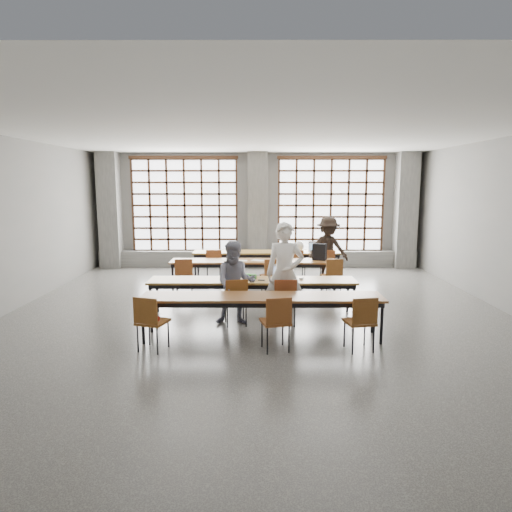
{
  "coord_description": "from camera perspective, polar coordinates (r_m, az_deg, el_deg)",
  "views": [
    {
      "loc": [
        -0.01,
        -8.68,
        2.57
      ],
      "look_at": [
        -0.04,
        0.4,
        1.12
      ],
      "focal_mm": 32.0,
      "sensor_mm": 36.0,
      "label": 1
    }
  ],
  "objects": [
    {
      "name": "wall_back",
      "position": [
        14.2,
        0.21,
        5.75
      ],
      "size": [
        10.0,
        0.0,
        10.0
      ],
      "primitive_type": "plane",
      "rotation": [
        1.57,
        0.0,
        0.0
      ],
      "color": "slate",
      "rests_on": "floor"
    },
    {
      "name": "window_right",
      "position": [
        14.3,
        9.32,
        6.25
      ],
      "size": [
        3.32,
        0.12,
        3.0
      ],
      "color": "white",
      "rests_on": "wall_back"
    },
    {
      "name": "green_box",
      "position": [
        8.92,
        -0.79,
        -2.55
      ],
      "size": [
        0.27,
        0.16,
        0.09
      ],
      "primitive_type": "cube",
      "rotation": [
        0.0,
        0.0,
        -0.31
      ],
      "color": "#31852B",
      "rests_on": "desk_row_c"
    },
    {
      "name": "wall_front",
      "position": [
        3.28,
        0.36,
        -5.38
      ],
      "size": [
        10.0,
        0.0,
        10.0
      ],
      "primitive_type": "plane",
      "rotation": [
        -1.57,
        0.0,
        0.0
      ],
      "color": "slate",
      "rests_on": "floor"
    },
    {
      "name": "column_right",
      "position": [
        14.64,
        18.2,
        5.4
      ],
      "size": [
        0.6,
        0.55,
        3.5
      ],
      "primitive_type": "cube",
      "color": "#50504E",
      "rests_on": "floor"
    },
    {
      "name": "chair_front_left",
      "position": [
        8.29,
        -2.51,
        -5.15
      ],
      "size": [
        0.48,
        0.49,
        0.88
      ],
      "color": "brown",
      "rests_on": "floor"
    },
    {
      "name": "chair_near_right",
      "position": [
        7.2,
        13.06,
        -7.57
      ],
      "size": [
        0.49,
        0.49,
        0.88
      ],
      "color": "brown",
      "rests_on": "floor"
    },
    {
      "name": "column_mid",
      "position": [
        13.92,
        0.21,
        5.68
      ],
      "size": [
        0.6,
        0.55,
        3.5
      ],
      "primitive_type": "cube",
      "color": "#50504E",
      "rests_on": "floor"
    },
    {
      "name": "desk_row_d",
      "position": [
        7.6,
        0.76,
        -5.46
      ],
      "size": [
        4.0,
        0.7,
        0.73
      ],
      "color": "brown",
      "rests_on": "floor"
    },
    {
      "name": "chair_mid_left",
      "position": [
        10.58,
        -8.98,
        -2.13
      ],
      "size": [
        0.47,
        0.47,
        0.88
      ],
      "color": "maroon",
      "rests_on": "floor"
    },
    {
      "name": "desk_row_c",
      "position": [
        8.86,
        -0.47,
        -3.36
      ],
      "size": [
        4.0,
        0.7,
        0.73
      ],
      "color": "brown",
      "rests_on": "floor"
    },
    {
      "name": "laptop_back",
      "position": [
        12.66,
        7.43,
        0.91
      ],
      "size": [
        0.37,
        0.31,
        0.26
      ],
      "color": "silver",
      "rests_on": "desk_row_a"
    },
    {
      "name": "desk_row_a",
      "position": [
        12.48,
        1.32,
        0.27
      ],
      "size": [
        4.0,
        0.7,
        0.73
      ],
      "color": "brown",
      "rests_on": "floor"
    },
    {
      "name": "chair_back_mid",
      "position": [
        11.92,
        5.12,
        -0.8
      ],
      "size": [
        0.52,
        0.52,
        0.88
      ],
      "color": "brown",
      "rests_on": "floor"
    },
    {
      "name": "paper_sheet_a",
      "position": [
        11.1,
        -3.4,
        -0.49
      ],
      "size": [
        0.36,
        0.33,
        0.0
      ],
      "primitive_type": "cube",
      "rotation": [
        0.0,
        0.0,
        0.5
      ],
      "color": "white",
      "rests_on": "desk_row_b"
    },
    {
      "name": "student_back",
      "position": [
        12.09,
        8.98,
        0.81
      ],
      "size": [
        1.23,
        0.89,
        1.72
      ],
      "primitive_type": "imported",
      "rotation": [
        0.0,
        0.0,
        0.24
      ],
      "color": "black",
      "rests_on": "floor"
    },
    {
      "name": "floor",
      "position": [
        9.05,
        0.23,
        -7.43
      ],
      "size": [
        11.0,
        11.0,
        0.0
      ],
      "primitive_type": "plane",
      "color": "#484845",
      "rests_on": "ground"
    },
    {
      "name": "mouse",
      "position": [
        8.86,
        5.69,
        -2.84
      ],
      "size": [
        0.11,
        0.09,
        0.04
      ],
      "primitive_type": "ellipsoid",
      "rotation": [
        0.0,
        0.0,
        -0.29
      ],
      "color": "silver",
      "rests_on": "desk_row_c"
    },
    {
      "name": "chair_back_right",
      "position": [
        12.02,
        8.94,
        -0.79
      ],
      "size": [
        0.51,
        0.51,
        0.88
      ],
      "color": "maroon",
      "rests_on": "floor"
    },
    {
      "name": "chair_front_right",
      "position": [
        8.29,
        3.66,
        -5.15
      ],
      "size": [
        0.42,
        0.43,
        0.88
      ],
      "color": "maroon",
      "rests_on": "floor"
    },
    {
      "name": "chair_mid_right",
      "position": [
        10.59,
        9.54,
        -2.14
      ],
      "size": [
        0.49,
        0.5,
        0.88
      ],
      "color": "brown",
      "rests_on": "floor"
    },
    {
      "name": "backpack",
      "position": [
        11.15,
        7.94,
        0.52
      ],
      "size": [
        0.37,
        0.3,
        0.4
      ],
      "primitive_type": "cube",
      "rotation": [
        0.0,
        0.0,
        -0.38
      ],
      "color": "black",
      "rests_on": "desk_row_b"
    },
    {
      "name": "column_left",
      "position": [
        14.63,
        -17.79,
        5.42
      ],
      "size": [
        0.6,
        0.55,
        3.5
      ],
      "primitive_type": "cube",
      "color": "#50504E",
      "rests_on": "floor"
    },
    {
      "name": "student_male",
      "position": [
        8.33,
        3.63,
        -2.23
      ],
      "size": [
        0.73,
        0.52,
        1.88
      ],
      "primitive_type": "imported",
      "rotation": [
        0.0,
        0.0,
        -0.1
      ],
      "color": "white",
      "rests_on": "floor"
    },
    {
      "name": "paper_sheet_b",
      "position": [
        10.99,
        -1.87,
        -0.58
      ],
      "size": [
        0.31,
        0.22,
        0.0
      ],
      "primitive_type": "cube",
      "rotation": [
        0.0,
        0.0,
        -0.04
      ],
      "color": "white",
      "rests_on": "desk_row_b"
    },
    {
      "name": "window_left",
      "position": [
        14.29,
        -8.9,
        6.26
      ],
      "size": [
        3.32,
        0.12,
        3.0
      ],
      "color": "white",
      "rests_on": "wall_back"
    },
    {
      "name": "ceiling",
      "position": [
        8.73,
        0.24,
        15.18
      ],
      "size": [
        11.0,
        11.0,
        0.0
      ],
      "primitive_type": "plane",
      "rotation": [
        3.14,
        0.0,
        0.0
      ],
      "color": "silver",
      "rests_on": "floor"
    },
    {
      "name": "red_pouch",
      "position": [
        7.29,
        -12.8,
        -7.65
      ],
      "size": [
        0.21,
        0.12,
        0.06
      ],
      "primitive_type": "cube",
      "rotation": [
        0.0,
        0.0,
        -0.2
      ],
      "color": "maroon",
      "rests_on": "chair_near_left"
    },
    {
      "name": "student_female",
      "position": [
        8.36,
        -2.57,
        -3.37
      ],
      "size": [
        0.76,
        0.6,
        1.54
      ],
      "primitive_type": "imported",
      "rotation": [
        0.0,
        0.0,
        0.02
      ],
      "color": "#171C46",
      "rests_on": "floor"
    },
    {
      "name": "paper_sheet_c",
      "position": [
        11.03,
        0.21,
        -0.53
      ],
      "size": [
        0.35,
        0.3,
        0.0
      ],
      "primitive_type": "cube",
      "rotation": [
        0.0,
        0.0,
        -0.37
      ],
      "color": "white",
      "rests_on": "desk_row_b"
    },
    {
      "name": "chair_mid_centre",
      "position": [
        10.46,
        1.96,
        -2.16
      ],
      "size": [
        0.5,
        0.51,
        0.88
      ],
      "color": "brown",
      "rests_on": "floor"
    },
    {
      "name": "desk_row_b",
      "position": [
        11.04,
        -0.31,
        -0.87
      ],
      "size": [
        4.0,
        0.7,
        0.73
      ],
      "color": "brown",
      "rests_on": "floor"
    },
    {
      "name": "plastic_bag",
      "position": [
        12.55,
        5.44,
        1.24
      ],
      "size": [
        0.32,
        0.29,
        0.29
      ],
      "primitive_type": "ellipsoid",
      "rotation": [
        0.0,
        0.0,
        -0.36
      ],
      "color": "white",
      "rests_on": "desk_row_a"
    },
    {
      "name": "chair_near_left",
      "position": [
        7.22,
        -13.13,
        -7.54
      ],
      "size": [
        0.53,
        0.53,
        0.88
      ],
      "color": "brown",
      "rests_on": "floor"
    },
    {
      "name": "chair_near_mid",
      "position": [
        7.03,
        2.61,
        -7.75
      ],
      "size": [
        0.51,
        0.51,
        0.88
      ],
      "color": "brown",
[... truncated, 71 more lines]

